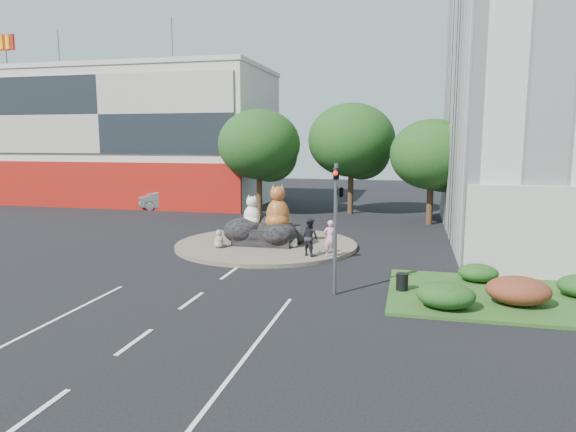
# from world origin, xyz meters

# --- Properties ---
(ground) EXTENTS (120.00, 120.00, 0.00)m
(ground) POSITION_xyz_m (0.00, 0.00, 0.00)
(ground) COLOR black
(ground) RESTS_ON ground
(roundabout_island) EXTENTS (10.00, 10.00, 0.20)m
(roundabout_island) POSITION_xyz_m (0.00, 10.00, 0.10)
(roundabout_island) COLOR brown
(roundabout_island) RESTS_ON ground
(rock_plinth) EXTENTS (3.20, 2.60, 0.90)m
(rock_plinth) POSITION_xyz_m (0.00, 10.00, 0.65)
(rock_plinth) COLOR black
(rock_plinth) RESTS_ON roundabout_island
(shophouse_block) EXTENTS (25.20, 12.30, 17.40)m
(shophouse_block) POSITION_xyz_m (-18.00, 27.91, 6.18)
(shophouse_block) COLOR beige
(shophouse_block) RESTS_ON ground
(grass_verge) EXTENTS (10.00, 6.00, 0.12)m
(grass_verge) POSITION_xyz_m (12.00, 3.00, 0.06)
(grass_verge) COLOR #274918
(grass_verge) RESTS_ON ground
(tree_left) EXTENTS (6.46, 6.46, 8.27)m
(tree_left) POSITION_xyz_m (-3.93, 22.06, 5.25)
(tree_left) COLOR #382314
(tree_left) RESTS_ON ground
(tree_mid) EXTENTS (6.84, 6.84, 8.76)m
(tree_mid) POSITION_xyz_m (3.07, 24.06, 5.56)
(tree_mid) COLOR #382314
(tree_mid) RESTS_ON ground
(tree_right) EXTENTS (5.70, 5.70, 7.30)m
(tree_right) POSITION_xyz_m (9.07, 20.06, 4.63)
(tree_right) COLOR #382314
(tree_right) RESTS_ON ground
(hedge_near_green) EXTENTS (2.00, 1.60, 0.90)m
(hedge_near_green) POSITION_xyz_m (9.00, 1.00, 0.57)
(hedge_near_green) COLOR black
(hedge_near_green) RESTS_ON grass_verge
(hedge_red) EXTENTS (2.20, 1.76, 0.99)m
(hedge_red) POSITION_xyz_m (11.50, 2.00, 0.61)
(hedge_red) COLOR #511A15
(hedge_red) RESTS_ON grass_verge
(hedge_back_green) EXTENTS (1.60, 1.28, 0.72)m
(hedge_back_green) POSITION_xyz_m (10.50, 4.80, 0.48)
(hedge_back_green) COLOR black
(hedge_back_green) RESTS_ON grass_verge
(traffic_light) EXTENTS (0.44, 1.24, 5.00)m
(traffic_light) POSITION_xyz_m (5.10, 2.00, 3.62)
(traffic_light) COLOR #595B60
(traffic_light) RESTS_ON ground
(street_lamp) EXTENTS (2.34, 0.22, 8.06)m
(street_lamp) POSITION_xyz_m (12.82, 8.00, 4.55)
(street_lamp) COLOR #595B60
(street_lamp) RESTS_ON ground
(cat_white) EXTENTS (1.08, 0.94, 1.78)m
(cat_white) POSITION_xyz_m (-0.79, 9.89, 1.99)
(cat_white) COLOR silver
(cat_white) RESTS_ON rock_plinth
(cat_tabby) EXTENTS (1.46, 1.27, 2.41)m
(cat_tabby) POSITION_xyz_m (0.73, 9.73, 2.30)
(cat_tabby) COLOR #B46D25
(cat_tabby) RESTS_ON rock_plinth
(kitten_calico) EXTENTS (0.76, 0.72, 0.98)m
(kitten_calico) POSITION_xyz_m (-2.11, 8.25, 0.69)
(kitten_calico) COLOR beige
(kitten_calico) RESTS_ON roundabout_island
(kitten_white) EXTENTS (0.57, 0.51, 0.88)m
(kitten_white) POSITION_xyz_m (1.70, 9.25, 0.64)
(kitten_white) COLOR beige
(kitten_white) RESTS_ON roundabout_island
(pedestrian_pink) EXTENTS (0.74, 0.58, 1.80)m
(pedestrian_pink) POSITION_xyz_m (3.94, 7.57, 1.10)
(pedestrian_pink) COLOR pink
(pedestrian_pink) RESTS_ON roundabout_island
(pedestrian_dark) EXTENTS (1.15, 1.10, 1.87)m
(pedestrian_dark) POSITION_xyz_m (2.94, 7.50, 1.13)
(pedestrian_dark) COLOR black
(pedestrian_dark) RESTS_ON roundabout_island
(parked_car) EXTENTS (4.96, 2.40, 1.57)m
(parked_car) POSITION_xyz_m (-12.18, 22.71, 0.78)
(parked_car) COLOR #9EA1A5
(parked_car) RESTS_ON ground
(litter_bin) EXTENTS (0.57, 0.57, 0.66)m
(litter_bin) POSITION_xyz_m (7.50, 2.81, 0.45)
(litter_bin) COLOR black
(litter_bin) RESTS_ON grass_verge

